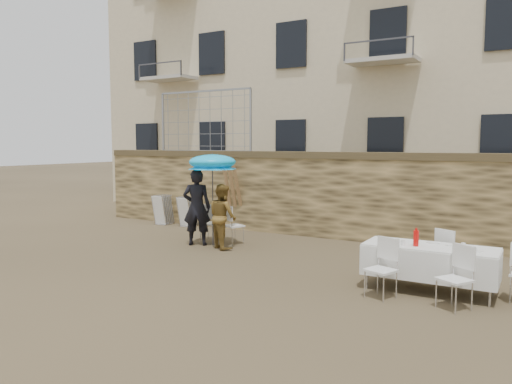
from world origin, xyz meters
The scene contains 17 objects.
ground centered at (0.00, 0.00, 0.00)m, with size 80.00×80.00×0.00m, color brown.
stone_wall centered at (0.00, 5.00, 1.10)m, with size 13.00×0.50×2.20m, color olive.
apartment_building centered at (0.00, 12.00, 7.50)m, with size 20.00×8.00×15.00m, color #C3B28D.
chain_link_fence centered at (-3.00, 5.00, 3.10)m, with size 3.20×0.06×1.80m, color gray, non-canonical shape.
man_suit centered at (-1.38, 2.42, 0.92)m, with size 0.67×0.44×1.85m, color black.
woman_dress centered at (-0.63, 2.42, 0.76)m, with size 0.74×0.58×1.52m, color #A37932.
umbrella centered at (-0.98, 2.52, 1.96)m, with size 1.17×1.17×2.07m.
couple_chair_left centered at (-1.38, 2.97, 0.48)m, with size 0.48×0.48×0.96m, color white, non-canonical shape.
couple_chair_right centered at (-0.68, 2.97, 0.48)m, with size 0.48×0.48×0.96m, color white, non-canonical shape.
banquet_table centered at (4.27, 1.28, 0.73)m, with size 2.10×0.85×0.78m.
soda_bottle centered at (4.07, 1.13, 0.91)m, with size 0.09×0.09×0.26m, color red.
table_chair_front_left centered at (3.67, 0.53, 0.48)m, with size 0.48×0.48×0.96m, color white, non-canonical shape.
table_chair_front_right centered at (4.77, 0.53, 0.48)m, with size 0.48×0.48×0.96m, color white, non-canonical shape.
table_chair_back centered at (4.47, 2.08, 0.48)m, with size 0.48×0.48×0.96m, color white, non-canonical shape.
chair_stack_left centered at (-4.15, 4.59, 0.46)m, with size 0.46×0.55×0.92m, color white, non-canonical shape.
chair_stack_right centered at (-3.25, 4.59, 0.46)m, with size 0.46×0.47×0.92m, color white, non-canonical shape.
wood_planks centered at (-1.65, 4.66, 1.00)m, with size 0.70×0.20×2.00m, color #A37749, non-canonical shape.
Camera 1 is at (5.85, -7.18, 2.46)m, focal length 35.00 mm.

